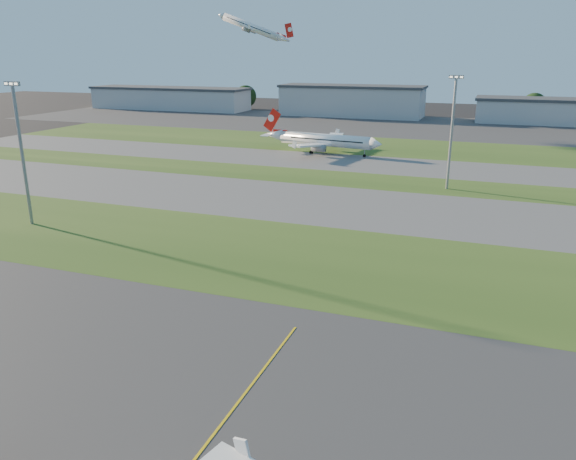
% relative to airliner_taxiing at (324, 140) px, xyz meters
% --- Properties ---
extents(grass_strip_a, '(300.00, 34.00, 0.01)m').
position_rel_airliner_taxiing_xyz_m(grass_strip_a, '(26.01, -92.53, -4.16)').
color(grass_strip_a, '#264416').
rests_on(grass_strip_a, ground).
extents(taxiway_a, '(300.00, 32.00, 0.01)m').
position_rel_airliner_taxiing_xyz_m(taxiway_a, '(26.01, -59.53, -4.16)').
color(taxiway_a, '#515154').
rests_on(taxiway_a, ground).
extents(grass_strip_b, '(300.00, 18.00, 0.01)m').
position_rel_airliner_taxiing_xyz_m(grass_strip_b, '(26.01, -34.53, -4.16)').
color(grass_strip_b, '#264416').
rests_on(grass_strip_b, ground).
extents(taxiway_b, '(300.00, 26.00, 0.01)m').
position_rel_airliner_taxiing_xyz_m(taxiway_b, '(26.01, -12.53, -4.16)').
color(taxiway_b, '#515154').
rests_on(taxiway_b, ground).
extents(grass_strip_c, '(300.00, 40.00, 0.01)m').
position_rel_airliner_taxiing_xyz_m(grass_strip_c, '(26.01, 20.47, -4.16)').
color(grass_strip_c, '#264416').
rests_on(grass_strip_c, ground).
extents(apron_far, '(400.00, 80.00, 0.01)m').
position_rel_airliner_taxiing_xyz_m(apron_far, '(26.01, 80.47, -4.16)').
color(apron_far, '#333335').
rests_on(apron_far, ground).
extents(airliner_taxiing, '(37.87, 31.91, 11.86)m').
position_rel_airliner_taxiing_xyz_m(airliner_taxiing, '(0.00, 0.00, 0.00)').
color(airliner_taxiing, white).
rests_on(airliner_taxiing, ground).
extents(airliner_departing, '(31.69, 26.67, 9.95)m').
position_rel_airliner_taxiing_xyz_m(airliner_departing, '(-53.69, 66.99, 36.87)').
color(airliner_departing, white).
extents(light_mast_west, '(3.20, 0.70, 25.80)m').
position_rel_airliner_taxiing_xyz_m(light_mast_west, '(-28.99, -92.53, 10.65)').
color(light_mast_west, gray).
rests_on(light_mast_west, ground).
extents(light_mast_centre, '(3.20, 0.70, 25.80)m').
position_rel_airliner_taxiing_xyz_m(light_mast_centre, '(41.01, -36.53, 10.65)').
color(light_mast_centre, gray).
rests_on(light_mast_centre, ground).
extents(hangar_far_west, '(91.80, 23.00, 12.20)m').
position_rel_airliner_taxiing_xyz_m(hangar_far_west, '(-123.99, 110.47, 1.97)').
color(hangar_far_west, '#A8ABB0').
rests_on(hangar_far_west, ground).
extents(hangar_west, '(71.40, 23.00, 15.20)m').
position_rel_airliner_taxiing_xyz_m(hangar_west, '(-18.99, 110.47, 3.47)').
color(hangar_west, '#A8ABB0').
rests_on(hangar_west, ground).
extents(hangar_east, '(81.60, 23.00, 11.20)m').
position_rel_airliner_taxiing_xyz_m(hangar_east, '(81.01, 110.47, 1.47)').
color(hangar_east, '#A8ABB0').
rests_on(hangar_east, ground).
extents(tree_far_west, '(11.00, 11.00, 12.00)m').
position_rel_airliner_taxiing_xyz_m(tree_far_west, '(-163.99, 123.47, 2.32)').
color(tree_far_west, black).
rests_on(tree_far_west, ground).
extents(tree_west, '(12.10, 12.10, 13.20)m').
position_rel_airliner_taxiing_xyz_m(tree_west, '(-83.99, 125.47, 2.97)').
color(tree_west, black).
rests_on(tree_west, ground).
extents(tree_mid_west, '(9.90, 9.90, 10.80)m').
position_rel_airliner_taxiing_xyz_m(tree_mid_west, '(6.01, 121.47, 1.67)').
color(tree_mid_west, black).
rests_on(tree_mid_west, ground).
extents(tree_mid_east, '(11.55, 11.55, 12.60)m').
position_rel_airliner_taxiing_xyz_m(tree_mid_east, '(66.01, 124.47, 2.65)').
color(tree_mid_east, black).
rests_on(tree_mid_east, ground).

